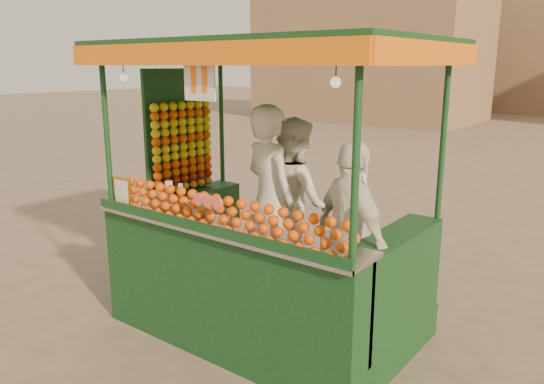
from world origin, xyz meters
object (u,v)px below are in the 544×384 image
Objects in this scene: vendor_left at (270,200)px; vendor_middle at (295,201)px; vendor_right at (351,236)px; juice_cart at (254,243)px.

vendor_middle is (0.06, 0.35, -0.07)m from vendor_left.
vendor_right is (1.04, -0.20, -0.12)m from vendor_left.
vendor_left is (-0.03, 0.30, 0.36)m from juice_cart.
juice_cart is 1.76× the size of vendor_middle.
vendor_middle is at bearing 87.10° from juice_cart.
vendor_right is at bearing 5.82° from juice_cart.
juice_cart is at bearing 125.64° from vendor_middle.
juice_cart is 0.47m from vendor_left.
vendor_right is at bearing -171.58° from vendor_left.
juice_cart is 0.72m from vendor_middle.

